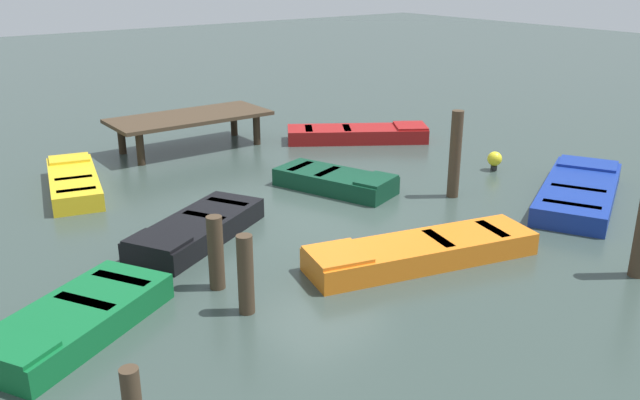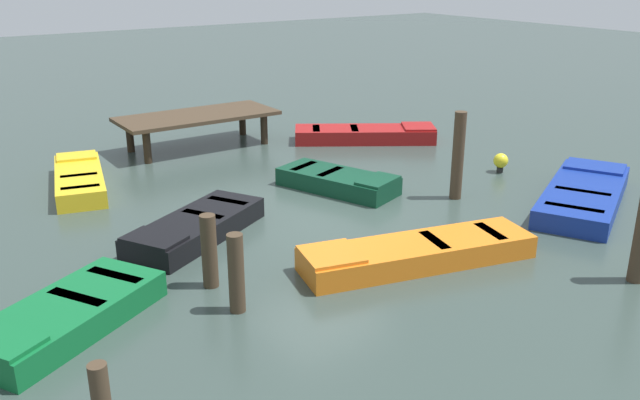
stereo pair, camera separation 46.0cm
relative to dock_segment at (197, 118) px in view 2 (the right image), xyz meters
The scene contains 13 objects.
ground_plane 6.35m from the dock_segment, 91.94° to the right, with size 80.00×80.00×0.00m, color #33423D.
dock_segment is the anchor object (origin of this frame).
rowboat_blue 10.16m from the dock_segment, 61.28° to the right, with size 4.25×3.11×0.46m.
rowboat_orange 9.13m from the dock_segment, 90.88° to the right, with size 4.27×2.03×0.46m.
rowboat_green 9.78m from the dock_segment, 125.76° to the right, with size 3.12×2.52×0.46m.
rowboat_yellow 4.17m from the dock_segment, 155.74° to the right, with size 1.76×3.39×0.46m.
rowboat_dark_green 5.30m from the dock_segment, 78.27° to the right, with size 1.97×2.96×0.46m.
rowboat_black 6.56m from the dock_segment, 115.32° to the right, with size 3.22×2.48×0.46m.
rowboat_red 4.80m from the dock_segment, 26.23° to the right, with size 3.95×3.11×0.46m.
mooring_piling_far_right 9.48m from the dock_segment, 111.34° to the right, with size 0.24×0.24×1.24m, color #423323.
mooring_piling_center 7.63m from the dock_segment, 67.88° to the right, with size 0.26×0.26×1.94m, color #423323.
mooring_piling_far_left 8.58m from the dock_segment, 113.52° to the right, with size 0.25×0.25×1.22m, color #423323.
marker_buoy 8.19m from the dock_segment, 50.83° to the right, with size 0.36×0.36×0.48m.
Camera 2 is at (-7.24, -10.54, 4.96)m, focal length 37.52 mm.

